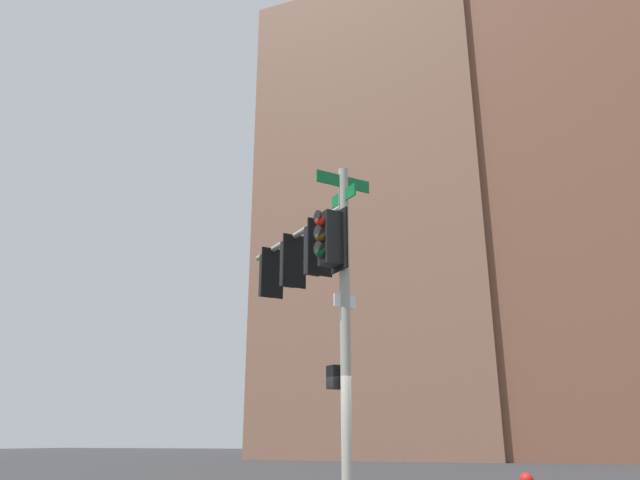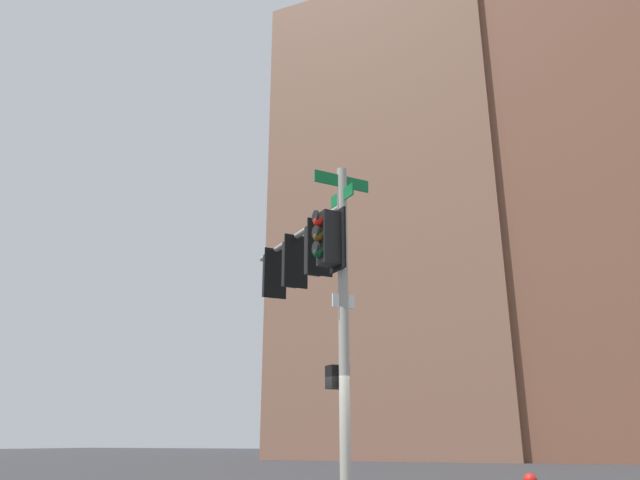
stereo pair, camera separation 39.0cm
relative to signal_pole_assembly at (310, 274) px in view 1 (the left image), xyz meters
name	(u,v)px [view 1 (the left image)]	position (x,y,z in m)	size (l,w,h in m)	color
signal_pole_assembly	(310,274)	(0.00, 0.00, 0.00)	(3.50, 3.04, 6.40)	#9E998C
building_brick_nearside	(571,217)	(6.69, 44.85, 15.94)	(19.57, 19.79, 41.07)	brown
building_brick_midblock	(388,226)	(-10.04, 44.07, 17.04)	(20.23, 19.44, 43.28)	#845B47
building_glass_tower	(564,151)	(7.27, 52.95, 26.23)	(27.73, 32.26, 61.66)	#9EC6C1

